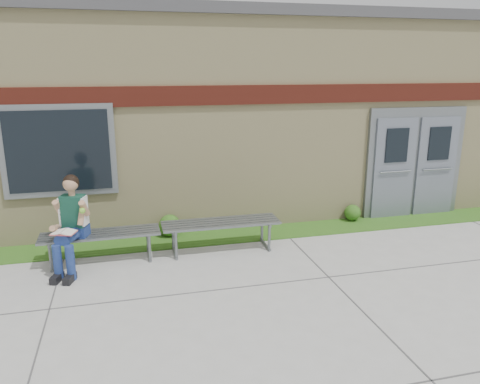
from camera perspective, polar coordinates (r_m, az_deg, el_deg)
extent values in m
plane|color=#9E9E99|center=(6.61, 4.50, -13.04)|extent=(80.00, 80.00, 0.00)
cube|color=#205416|center=(8.89, -0.82, -5.32)|extent=(16.00, 0.80, 0.02)
cube|color=beige|center=(11.72, -4.73, 9.61)|extent=(16.00, 6.00, 4.00)
cube|color=#3F3F42|center=(11.71, -4.96, 19.89)|extent=(16.20, 6.20, 0.20)
cube|color=maroon|center=(8.71, -1.45, 11.73)|extent=(16.00, 0.06, 0.35)
cube|color=slate|center=(8.66, -21.22, 4.69)|extent=(1.90, 0.08, 1.60)
cube|color=black|center=(8.62, -21.25, 4.65)|extent=(1.70, 0.04, 1.40)
cube|color=slate|center=(10.51, 20.46, 3.39)|extent=(2.20, 0.08, 2.30)
cube|color=slate|center=(10.22, 18.24, 2.69)|extent=(0.92, 0.06, 2.10)
cube|color=slate|center=(10.78, 22.76, 2.89)|extent=(0.92, 0.06, 2.10)
cube|color=slate|center=(7.95, -16.65, -4.93)|extent=(1.91, 0.56, 0.04)
cube|color=slate|center=(8.12, -21.90, -6.94)|extent=(0.05, 0.53, 0.43)
cube|color=slate|center=(8.03, -11.07, -6.32)|extent=(0.05, 0.53, 0.43)
cube|color=slate|center=(8.08, -2.34, -3.75)|extent=(2.02, 0.57, 0.04)
cube|color=slate|center=(8.06, -7.98, -6.02)|extent=(0.05, 0.56, 0.46)
cube|color=slate|center=(8.36, 3.12, -5.09)|extent=(0.05, 0.56, 0.46)
cube|color=navy|center=(7.90, -19.36, -4.48)|extent=(0.44, 0.37, 0.18)
cube|color=#0D3222|center=(7.78, -19.64, -2.17)|extent=(0.40, 0.32, 0.50)
sphere|color=tan|center=(7.65, -19.96, 0.94)|extent=(0.29, 0.29, 0.23)
sphere|color=black|center=(7.67, -19.91, 1.14)|extent=(0.30, 0.30, 0.24)
cylinder|color=navy|center=(7.69, -20.89, -4.98)|extent=(0.30, 0.49, 0.16)
cylinder|color=navy|center=(7.61, -19.54, -5.07)|extent=(0.30, 0.49, 0.16)
cylinder|color=navy|center=(7.57, -21.33, -8.00)|extent=(0.13, 0.13, 0.55)
cylinder|color=navy|center=(7.49, -19.96, -8.12)|extent=(0.13, 0.13, 0.55)
cube|color=black|center=(7.60, -21.42, -9.75)|extent=(0.19, 0.30, 0.11)
cube|color=black|center=(7.51, -20.04, -9.88)|extent=(0.19, 0.30, 0.11)
cylinder|color=tan|center=(7.79, -21.28, -1.80)|extent=(0.17, 0.26, 0.29)
cylinder|color=tan|center=(7.62, -18.45, -1.90)|extent=(0.17, 0.26, 0.29)
cube|color=white|center=(7.50, -20.70, -4.58)|extent=(0.40, 0.34, 0.02)
cube|color=#D14E54|center=(7.50, -20.69, -4.67)|extent=(0.40, 0.35, 0.01)
sphere|color=#7ACA35|center=(7.47, -18.67, -2.17)|extent=(0.09, 0.09, 0.09)
sphere|color=#205416|center=(8.88, -8.56, -4.05)|extent=(0.41, 0.41, 0.41)
sphere|color=#205416|center=(9.93, 13.55, -2.46)|extent=(0.33, 0.33, 0.33)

